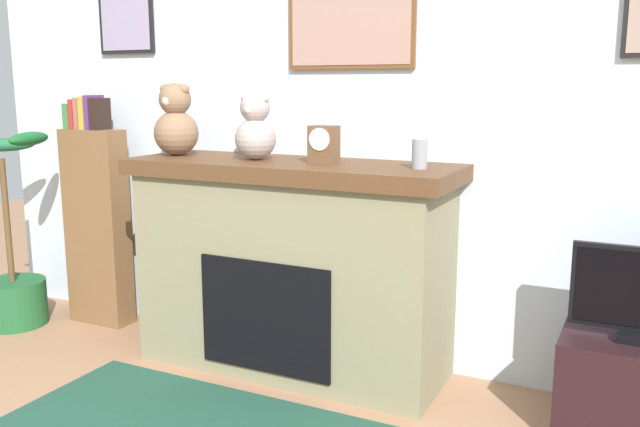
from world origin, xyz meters
name	(u,v)px	position (x,y,z in m)	size (l,w,h in m)	color
back_wall	(382,112)	(-0.01, 2.00, 1.31)	(5.20, 0.15, 2.60)	silver
fireplace	(292,265)	(-0.35, 1.66, 0.54)	(1.68, 0.61, 1.07)	gray
bookshelf	(97,220)	(-1.74, 1.74, 0.64)	(0.39, 0.16, 1.39)	brown
potted_plant	(11,275)	(-2.18, 1.46, 0.31)	(0.54, 0.56, 1.18)	#1E592D
tv_stand	(639,391)	(1.28, 1.64, 0.21)	(0.63, 0.40, 0.43)	black
candle_jar	(420,154)	(0.32, 1.64, 1.14)	(0.07, 0.07, 0.13)	gray
mantel_clock	(324,144)	(-0.16, 1.64, 1.17)	(0.13, 0.10, 0.18)	brown
teddy_bear_grey	(176,123)	(-1.04, 1.64, 1.25)	(0.24, 0.24, 0.38)	#836449
teddy_bear_tan	(255,130)	(-0.54, 1.64, 1.22)	(0.21, 0.21, 0.33)	#A69894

